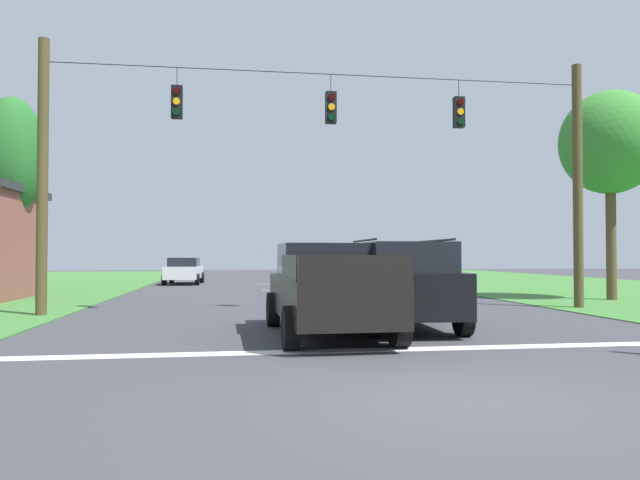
% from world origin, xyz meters
% --- Properties ---
extents(ground_plane, '(120.00, 120.00, 0.00)m').
position_xyz_m(ground_plane, '(0.00, 0.00, 0.00)').
color(ground_plane, '#3D3D42').
extents(stop_bar_stripe, '(13.72, 0.45, 0.01)m').
position_xyz_m(stop_bar_stripe, '(0.00, 3.65, 0.00)').
color(stop_bar_stripe, white).
rests_on(stop_bar_stripe, ground).
extents(lane_dash_0, '(2.50, 0.15, 0.01)m').
position_xyz_m(lane_dash_0, '(0.00, 9.65, 0.00)').
color(lane_dash_0, white).
rests_on(lane_dash_0, ground).
extents(lane_dash_1, '(2.50, 0.15, 0.01)m').
position_xyz_m(lane_dash_1, '(0.00, 17.44, 0.00)').
color(lane_dash_1, white).
rests_on(lane_dash_1, ground).
extents(lane_dash_2, '(2.50, 0.15, 0.01)m').
position_xyz_m(lane_dash_2, '(0.00, 21.87, 0.00)').
color(lane_dash_2, white).
rests_on(lane_dash_2, ground).
extents(lane_dash_3, '(2.50, 0.15, 0.01)m').
position_xyz_m(lane_dash_3, '(0.00, 27.68, 0.00)').
color(lane_dash_3, white).
rests_on(lane_dash_3, ground).
extents(overhead_signal_span, '(16.44, 0.31, 7.78)m').
position_xyz_m(overhead_signal_span, '(0.13, 10.80, 4.22)').
color(overhead_signal_span, '#4E4225').
rests_on(overhead_signal_span, ground).
extents(pickup_truck, '(2.36, 5.43, 1.95)m').
position_xyz_m(pickup_truck, '(-0.68, 5.75, 0.97)').
color(pickup_truck, black).
rests_on(pickup_truck, ground).
extents(suv_black, '(2.34, 4.86, 2.05)m').
position_xyz_m(suv_black, '(1.18, 6.76, 1.06)').
color(suv_black, black).
rests_on(suv_black, ground).
extents(distant_car_crossing_white, '(2.17, 4.37, 1.52)m').
position_xyz_m(distant_car_crossing_white, '(-5.43, 28.59, 0.79)').
color(distant_car_crossing_white, silver).
rests_on(distant_car_crossing_white, ground).
extents(distant_car_oncoming, '(4.37, 2.17, 1.52)m').
position_xyz_m(distant_car_oncoming, '(2.47, 18.19, 0.79)').
color(distant_car_oncoming, silver).
rests_on(distant_car_oncoming, ground).
extents(tree_roadside_right, '(2.44, 2.44, 7.79)m').
position_xyz_m(tree_roadside_right, '(-11.10, 17.62, 5.46)').
color(tree_roadside_right, brown).
rests_on(tree_roadside_right, ground).
extents(tree_roadside_far_right, '(3.65, 3.65, 7.82)m').
position_xyz_m(tree_roadside_far_right, '(11.29, 13.64, 5.86)').
color(tree_roadside_far_right, brown).
rests_on(tree_roadside_far_right, ground).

